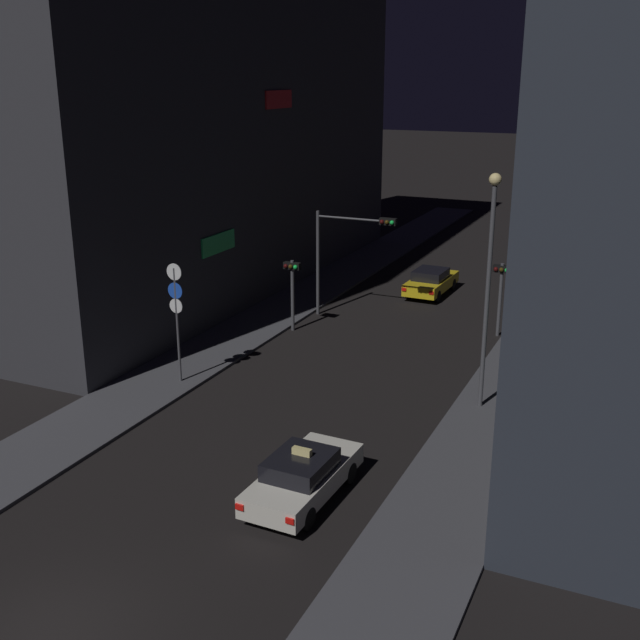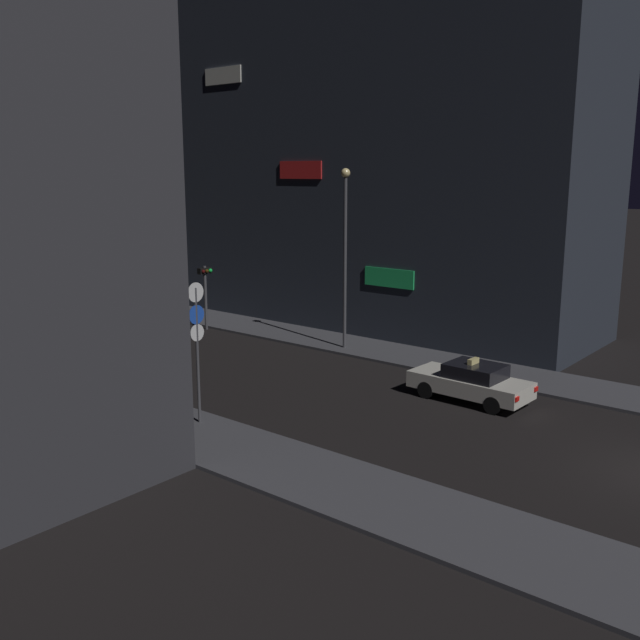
{
  "view_description": "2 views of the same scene",
  "coord_description": "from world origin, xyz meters",
  "px_view_note": "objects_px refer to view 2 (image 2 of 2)",
  "views": [
    {
      "loc": [
        10.98,
        -10.15,
        11.57
      ],
      "look_at": [
        -0.49,
        15.05,
        2.69
      ],
      "focal_mm": 43.34,
      "sensor_mm": 36.0,
      "label": 1
    },
    {
      "loc": [
        -20.25,
        -4.19,
        8.28
      ],
      "look_at": [
        1.34,
        13.49,
        2.41
      ],
      "focal_mm": 39.65,
      "sensor_mm": 36.0,
      "label": 2
    }
  ],
  "objects_px": {
    "traffic_light_overhead": "(84,276)",
    "street_lamp_far_block": "(107,206)",
    "far_car": "(68,317)",
    "traffic_light_left_kerb": "(92,319)",
    "taxi": "(471,382)",
    "sign_pole_left": "(197,337)",
    "street_lamp_near_block": "(345,240)",
    "traffic_light_right_kerb": "(205,284)"
  },
  "relations": [
    {
      "from": "traffic_light_overhead",
      "to": "street_lamp_far_block",
      "type": "xyz_separation_m",
      "value": [
        8.46,
        10.4,
        2.41
      ]
    },
    {
      "from": "far_car",
      "to": "traffic_light_left_kerb",
      "type": "xyz_separation_m",
      "value": [
        -4.11,
        -8.7,
        1.71
      ]
    },
    {
      "from": "taxi",
      "to": "sign_pole_left",
      "type": "height_order",
      "value": "sign_pole_left"
    },
    {
      "from": "taxi",
      "to": "traffic_light_overhead",
      "type": "relative_size",
      "value": 0.86
    },
    {
      "from": "taxi",
      "to": "street_lamp_near_block",
      "type": "relative_size",
      "value": 0.54
    },
    {
      "from": "taxi",
      "to": "far_car",
      "type": "bearing_deg",
      "value": 97.42
    },
    {
      "from": "traffic_light_right_kerb",
      "to": "street_lamp_far_block",
      "type": "bearing_deg",
      "value": 83.99
    },
    {
      "from": "far_car",
      "to": "traffic_light_overhead",
      "type": "bearing_deg",
      "value": -113.69
    },
    {
      "from": "traffic_light_overhead",
      "to": "traffic_light_right_kerb",
      "type": "height_order",
      "value": "traffic_light_overhead"
    },
    {
      "from": "sign_pole_left",
      "to": "far_car",
      "type": "bearing_deg",
      "value": 72.45
    },
    {
      "from": "taxi",
      "to": "traffic_light_left_kerb",
      "type": "distance_m",
      "value": 15.23
    },
    {
      "from": "traffic_light_overhead",
      "to": "traffic_light_left_kerb",
      "type": "bearing_deg",
      "value": -118.54
    },
    {
      "from": "traffic_light_overhead",
      "to": "sign_pole_left",
      "type": "height_order",
      "value": "traffic_light_overhead"
    },
    {
      "from": "far_car",
      "to": "traffic_light_right_kerb",
      "type": "distance_m",
      "value": 7.52
    },
    {
      "from": "traffic_light_left_kerb",
      "to": "traffic_light_right_kerb",
      "type": "xyz_separation_m",
      "value": [
        8.95,
        3.21,
        0.03
      ]
    },
    {
      "from": "taxi",
      "to": "street_lamp_near_block",
      "type": "distance_m",
      "value": 9.88
    },
    {
      "from": "traffic_light_left_kerb",
      "to": "street_lamp_near_block",
      "type": "height_order",
      "value": "street_lamp_near_block"
    },
    {
      "from": "far_car",
      "to": "traffic_light_right_kerb",
      "type": "xyz_separation_m",
      "value": [
        4.84,
        -5.49,
        1.74
      ]
    },
    {
      "from": "traffic_light_overhead",
      "to": "traffic_light_left_kerb",
      "type": "distance_m",
      "value": 3.5
    },
    {
      "from": "street_lamp_far_block",
      "to": "traffic_light_left_kerb",
      "type": "bearing_deg",
      "value": -127.09
    },
    {
      "from": "traffic_light_overhead",
      "to": "far_car",
      "type": "bearing_deg",
      "value": 66.31
    },
    {
      "from": "taxi",
      "to": "traffic_light_left_kerb",
      "type": "height_order",
      "value": "traffic_light_left_kerb"
    },
    {
      "from": "far_car",
      "to": "sign_pole_left",
      "type": "distance_m",
      "value": 17.33
    },
    {
      "from": "taxi",
      "to": "street_lamp_near_block",
      "type": "xyz_separation_m",
      "value": [
        3.12,
        8.24,
        4.46
      ]
    },
    {
      "from": "taxi",
      "to": "traffic_light_overhead",
      "type": "distance_m",
      "value": 17.41
    },
    {
      "from": "taxi",
      "to": "traffic_light_overhead",
      "type": "xyz_separation_m",
      "value": [
        -5.45,
        16.26,
        3.05
      ]
    },
    {
      "from": "sign_pole_left",
      "to": "street_lamp_far_block",
      "type": "distance_m",
      "value": 23.88
    },
    {
      "from": "traffic_light_left_kerb",
      "to": "street_lamp_near_block",
      "type": "relative_size",
      "value": 0.41
    },
    {
      "from": "far_car",
      "to": "sign_pole_left",
      "type": "height_order",
      "value": "sign_pole_left"
    },
    {
      "from": "far_car",
      "to": "traffic_light_left_kerb",
      "type": "bearing_deg",
      "value": -115.31
    },
    {
      "from": "far_car",
      "to": "traffic_light_overhead",
      "type": "xyz_separation_m",
      "value": [
        -2.57,
        -5.86,
        3.05
      ]
    },
    {
      "from": "traffic_light_right_kerb",
      "to": "street_lamp_near_block",
      "type": "distance_m",
      "value": 8.9
    },
    {
      "from": "traffic_light_overhead",
      "to": "street_lamp_near_block",
      "type": "bearing_deg",
      "value": -43.08
    },
    {
      "from": "traffic_light_left_kerb",
      "to": "street_lamp_near_block",
      "type": "xyz_separation_m",
      "value": [
        10.12,
        -5.18,
        2.76
      ]
    },
    {
      "from": "traffic_light_left_kerb",
      "to": "traffic_light_right_kerb",
      "type": "relative_size",
      "value": 0.99
    },
    {
      "from": "traffic_light_overhead",
      "to": "street_lamp_far_block",
      "type": "relative_size",
      "value": 0.59
    },
    {
      "from": "traffic_light_overhead",
      "to": "sign_pole_left",
      "type": "relative_size",
      "value": 1.11
    },
    {
      "from": "traffic_light_overhead",
      "to": "street_lamp_near_block",
      "type": "relative_size",
      "value": 0.63
    },
    {
      "from": "far_car",
      "to": "street_lamp_near_block",
      "type": "distance_m",
      "value": 15.76
    },
    {
      "from": "street_lamp_far_block",
      "to": "street_lamp_near_block",
      "type": "bearing_deg",
      "value": -89.65
    },
    {
      "from": "traffic_light_right_kerb",
      "to": "sign_pole_left",
      "type": "relative_size",
      "value": 0.73
    },
    {
      "from": "taxi",
      "to": "sign_pole_left",
      "type": "relative_size",
      "value": 0.96
    }
  ]
}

